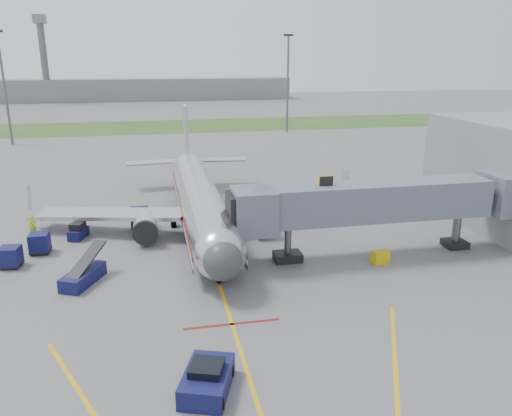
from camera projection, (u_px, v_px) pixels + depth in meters
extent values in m
plane|color=#565659|center=(223.00, 295.00, 34.45)|extent=(400.00, 400.00, 0.00)
cube|color=#2D4C1E|center=(169.00, 126.00, 118.76)|extent=(300.00, 25.00, 0.01)
cube|color=gold|center=(227.00, 309.00, 32.58)|extent=(0.25, 50.00, 0.01)
cube|color=maroon|center=(232.00, 324.00, 30.70)|extent=(6.00, 0.25, 0.01)
cylinder|color=silver|center=(200.00, 200.00, 47.72)|extent=(3.80, 28.00, 3.80)
sphere|color=silver|center=(220.00, 254.00, 34.61)|extent=(3.80, 3.80, 3.80)
sphere|color=#38383D|center=(223.00, 261.00, 33.39)|extent=(2.74, 2.74, 2.74)
cube|color=black|center=(221.00, 248.00, 34.07)|extent=(2.20, 1.20, 0.55)
cone|color=silver|center=(187.00, 165.00, 63.18)|extent=(3.80, 5.00, 3.80)
cube|color=#B7BAC1|center=(186.00, 134.00, 61.55)|extent=(0.35, 4.20, 7.00)
cube|color=#B7BAC1|center=(109.00, 214.00, 46.31)|extent=(15.10, 8.59, 1.13)
cube|color=#B7BAC1|center=(286.00, 203.00, 49.65)|extent=(15.10, 8.59, 1.13)
cylinder|color=silver|center=(145.00, 227.00, 44.28)|extent=(2.10, 3.60, 2.10)
cylinder|color=silver|center=(260.00, 219.00, 46.32)|extent=(2.10, 3.60, 2.10)
cube|color=maroon|center=(220.00, 202.00, 48.20)|extent=(0.05, 28.00, 0.45)
cube|color=navy|center=(220.00, 211.00, 48.46)|extent=(0.05, 28.00, 0.35)
cylinder|color=black|center=(219.00, 279.00, 36.24)|extent=(0.28, 0.70, 0.70)
cylinder|color=black|center=(173.00, 222.00, 48.33)|extent=(0.50, 1.00, 1.00)
cylinder|color=black|center=(226.00, 219.00, 49.35)|extent=(0.50, 1.00, 1.00)
cube|color=slate|center=(372.00, 201.00, 40.35)|extent=(20.00, 3.00, 3.00)
cube|color=slate|center=(254.00, 211.00, 38.49)|extent=(3.20, 3.60, 3.40)
cube|color=black|center=(238.00, 212.00, 38.25)|extent=(1.60, 3.00, 2.80)
cube|color=gold|center=(326.00, 182.00, 39.05)|extent=(1.20, 0.15, 1.00)
cylinder|color=#595B60|center=(288.00, 243.00, 39.86)|extent=(0.56, 0.56, 3.10)
cube|color=black|center=(288.00, 257.00, 40.21)|extent=(2.20, 1.60, 0.70)
cylinder|color=#595B60|center=(456.00, 230.00, 42.81)|extent=(0.70, 0.70, 3.10)
cube|color=black|center=(455.00, 244.00, 43.17)|extent=(1.80, 1.80, 0.60)
cube|color=slate|center=(502.00, 193.00, 42.71)|extent=(3.00, 4.00, 3.40)
cylinder|color=#595B60|center=(5.00, 90.00, 91.24)|extent=(0.44, 0.44, 20.00)
cylinder|color=#595B60|center=(288.00, 85.00, 106.72)|extent=(0.44, 0.44, 20.00)
cube|color=black|center=(289.00, 35.00, 103.76)|extent=(2.00, 0.40, 0.40)
cube|color=slate|center=(133.00, 89.00, 190.58)|extent=(120.00, 14.00, 8.00)
cylinder|color=#595B60|center=(44.00, 62.00, 177.11)|extent=(2.40, 2.40, 28.00)
cube|color=slate|center=(39.00, 19.00, 172.91)|extent=(4.00, 4.00, 3.00)
cube|color=#0D0D3C|center=(207.00, 381.00, 24.47)|extent=(3.22, 4.06, 1.08)
cube|color=black|center=(207.00, 369.00, 24.27)|extent=(2.01, 2.01, 0.49)
cylinder|color=black|center=(183.00, 399.00, 23.41)|extent=(0.47, 0.81, 0.79)
cylinder|color=black|center=(220.00, 402.00, 23.19)|extent=(0.47, 0.81, 0.79)
cylinder|color=black|center=(196.00, 367.00, 25.84)|extent=(0.47, 0.81, 0.79)
cylinder|color=black|center=(230.00, 369.00, 25.62)|extent=(0.47, 0.81, 0.79)
cube|color=#0D0D3C|center=(78.00, 233.00, 45.16)|extent=(1.76, 2.38, 0.85)
cube|color=black|center=(78.00, 226.00, 44.95)|extent=(1.42, 1.63, 0.60)
cylinder|color=black|center=(70.00, 239.00, 44.56)|extent=(0.32, 0.47, 0.43)
cylinder|color=black|center=(79.00, 239.00, 44.45)|extent=(0.32, 0.47, 0.43)
cylinder|color=black|center=(78.00, 233.00, 46.02)|extent=(0.32, 0.47, 0.43)
cylinder|color=black|center=(87.00, 233.00, 45.91)|extent=(0.32, 0.47, 0.43)
cube|color=#0D0D3C|center=(40.00, 242.00, 41.66)|extent=(1.54, 1.54, 1.54)
cube|color=black|center=(41.00, 251.00, 41.88)|extent=(1.59, 1.59, 0.12)
cylinder|color=black|center=(32.00, 254.00, 41.22)|extent=(0.22, 0.28, 0.28)
cylinder|color=black|center=(47.00, 253.00, 41.45)|extent=(0.22, 0.28, 0.28)
cylinder|color=black|center=(35.00, 249.00, 42.33)|extent=(0.22, 0.28, 0.28)
cylinder|color=black|center=(50.00, 248.00, 42.56)|extent=(0.22, 0.28, 0.28)
cube|color=#0D0D3C|center=(10.00, 256.00, 38.85)|extent=(1.64, 1.64, 1.48)
cube|color=black|center=(12.00, 265.00, 39.07)|extent=(1.69, 1.69, 0.11)
cylinder|color=black|center=(1.00, 268.00, 38.48)|extent=(0.24, 0.29, 0.27)
cylinder|color=black|center=(17.00, 268.00, 38.58)|extent=(0.24, 0.29, 0.27)
cylinder|color=black|center=(7.00, 263.00, 39.57)|extent=(0.24, 0.29, 0.27)
cylinder|color=black|center=(22.00, 262.00, 39.67)|extent=(0.24, 0.29, 0.27)
cube|color=#0D0D3C|center=(140.00, 217.00, 47.84)|extent=(1.87, 1.87, 1.75)
cube|color=black|center=(141.00, 226.00, 48.09)|extent=(1.93, 1.93, 0.14)
cylinder|color=black|center=(134.00, 229.00, 47.30)|extent=(0.27, 0.33, 0.32)
cylinder|color=black|center=(148.00, 228.00, 47.65)|extent=(0.27, 0.33, 0.32)
cylinder|color=black|center=(133.00, 224.00, 48.55)|extent=(0.27, 0.33, 0.32)
cylinder|color=black|center=(147.00, 223.00, 48.90)|extent=(0.27, 0.33, 0.32)
cube|color=#0D0D3C|center=(83.00, 277.00, 36.16)|extent=(3.09, 4.28, 1.00)
cube|color=black|center=(86.00, 260.00, 36.37)|extent=(2.79, 4.48, 1.57)
cylinder|color=black|center=(65.00, 287.00, 34.99)|extent=(0.48, 0.67, 0.62)
cylinder|color=black|center=(79.00, 288.00, 34.75)|extent=(0.48, 0.67, 0.62)
cylinder|color=black|center=(87.00, 270.00, 37.68)|extent=(0.48, 0.67, 0.62)
cylinder|color=black|center=(101.00, 272.00, 37.44)|extent=(0.48, 0.67, 0.62)
cube|color=gold|center=(380.00, 257.00, 39.68)|extent=(1.36, 0.98, 1.03)
cylinder|color=black|center=(375.00, 262.00, 39.67)|extent=(0.20, 0.27, 0.26)
cylinder|color=black|center=(385.00, 261.00, 39.92)|extent=(0.20, 0.27, 0.26)
imported|color=#ADDA19|center=(33.00, 226.00, 45.56)|extent=(0.85, 0.77, 1.95)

